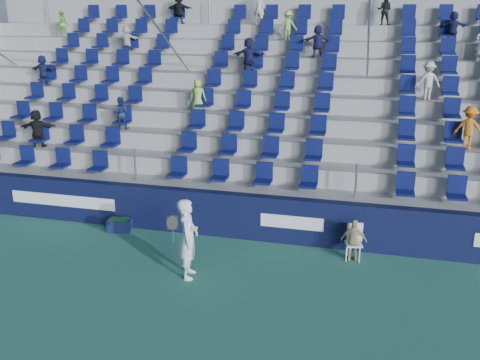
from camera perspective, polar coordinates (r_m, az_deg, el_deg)
name	(u,v)px	position (r m, az deg, el deg)	size (l,w,h in m)	color
ground	(198,295)	(11.55, -4.50, -12.17)	(70.00, 70.00, 0.00)	#32745D
sponsor_wall	(236,215)	(14.01, -0.43, -3.80)	(24.00, 0.32, 1.20)	black
grandstand	(274,120)	(18.35, 3.61, 6.41)	(24.00, 8.17, 6.63)	gray
tennis_player	(188,238)	(11.92, -5.57, -6.23)	(0.69, 0.75, 1.84)	white
line_judge_chair	(354,239)	(13.18, 12.08, -6.15)	(0.45, 0.47, 0.87)	white
line_judge	(354,240)	(13.05, 12.06, -6.31)	(0.61, 0.25, 1.03)	tan
ball_bin	(120,224)	(14.89, -12.72, -4.61)	(0.66, 0.47, 0.35)	#10183C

